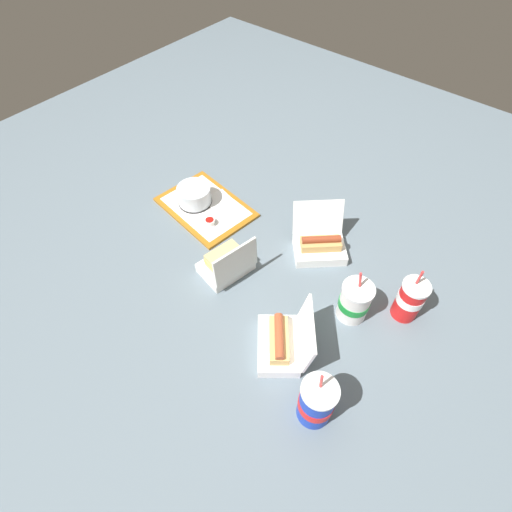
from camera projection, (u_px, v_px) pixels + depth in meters
ground_plane at (260, 265)px, 1.44m from camera, size 3.20×3.20×0.00m
food_tray at (206, 207)px, 1.62m from camera, size 0.40×0.30×0.01m
cake_container at (194, 196)px, 1.60m from camera, size 0.14×0.14×0.08m
ketchup_cup at (210, 222)px, 1.54m from camera, size 0.04×0.04×0.02m
napkin_stack at (219, 200)px, 1.63m from camera, size 0.12×0.12×0.00m
plastic_fork at (202, 222)px, 1.56m from camera, size 0.11×0.04×0.00m
clamshell_hotdog_center at (282, 342)px, 1.21m from camera, size 0.24×0.25×0.16m
clamshell_sandwich_right at (227, 263)px, 1.39m from camera, size 0.16×0.20×0.17m
clamshell_hotdog_back at (320, 244)px, 1.45m from camera, size 0.26×0.26×0.16m
soda_cup_center at (316, 402)px, 1.05m from camera, size 0.10×0.10×0.23m
soda_cup_corner at (354, 301)px, 1.26m from camera, size 0.10×0.10×0.21m
soda_cup_back at (410, 299)px, 1.25m from camera, size 0.09×0.09×0.22m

